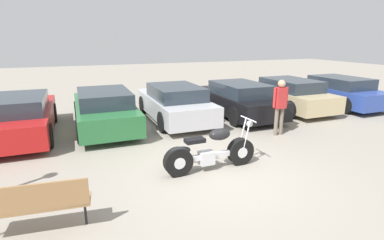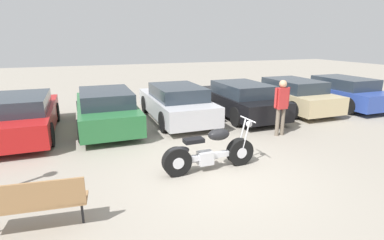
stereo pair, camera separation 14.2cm
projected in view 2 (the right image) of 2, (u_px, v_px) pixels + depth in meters
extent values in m
plane|color=gray|center=(220.00, 177.00, 6.48)|extent=(60.00, 60.00, 0.00)
cylinder|color=black|center=(240.00, 152.00, 7.06)|extent=(0.64, 0.22, 0.64)
cylinder|color=silver|center=(240.00, 152.00, 7.06)|extent=(0.26, 0.23, 0.26)
cylinder|color=black|center=(177.00, 162.00, 6.48)|extent=(0.64, 0.22, 0.64)
cylinder|color=silver|center=(177.00, 162.00, 6.48)|extent=(0.26, 0.23, 0.26)
cube|color=silver|center=(210.00, 156.00, 6.77)|extent=(1.20, 0.15, 0.12)
cube|color=silver|center=(205.00, 158.00, 6.74)|extent=(0.35, 0.25, 0.30)
ellipsoid|color=black|center=(219.00, 135.00, 6.72)|extent=(0.53, 0.32, 0.26)
cube|color=black|center=(194.00, 140.00, 6.51)|extent=(0.45, 0.25, 0.09)
ellipsoid|color=black|center=(179.00, 151.00, 6.44)|extent=(0.49, 0.21, 0.20)
cylinder|color=silver|center=(246.00, 137.00, 6.91)|extent=(0.22, 0.04, 0.78)
cylinder|color=silver|center=(242.00, 135.00, 7.07)|extent=(0.22, 0.04, 0.78)
cylinder|color=silver|center=(248.00, 119.00, 6.92)|extent=(0.05, 0.62, 0.03)
sphere|color=silver|center=(249.00, 124.00, 6.97)|extent=(0.15, 0.15, 0.15)
cylinder|color=silver|center=(194.00, 161.00, 6.81)|extent=(1.20, 0.12, 0.08)
cube|color=red|center=(23.00, 119.00, 9.16)|extent=(1.78, 4.52, 0.65)
cube|color=#28333D|center=(19.00, 103.00, 8.77)|extent=(1.57, 2.35, 0.44)
cylinder|color=black|center=(3.00, 116.00, 10.19)|extent=(0.20, 0.68, 0.68)
cylinder|color=black|center=(56.00, 112.00, 10.76)|extent=(0.20, 0.68, 0.68)
cylinder|color=black|center=(50.00, 135.00, 8.22)|extent=(0.20, 0.68, 0.68)
cube|color=#286B38|center=(106.00, 112.00, 10.07)|extent=(1.78, 4.52, 0.65)
cube|color=#28333D|center=(106.00, 97.00, 9.68)|extent=(1.57, 2.35, 0.44)
cylinder|color=black|center=(80.00, 110.00, 11.10)|extent=(0.20, 0.68, 0.68)
cylinder|color=black|center=(125.00, 106.00, 11.67)|extent=(0.20, 0.68, 0.68)
cylinder|color=black|center=(81.00, 131.00, 8.57)|extent=(0.20, 0.68, 0.68)
cylinder|color=black|center=(139.00, 125.00, 9.14)|extent=(0.20, 0.68, 0.68)
cube|color=#BCBCC1|center=(175.00, 105.00, 11.01)|extent=(1.78, 4.52, 0.65)
cube|color=#28333D|center=(177.00, 92.00, 10.62)|extent=(1.57, 2.35, 0.44)
cylinder|color=black|center=(145.00, 104.00, 12.04)|extent=(0.20, 0.68, 0.68)
cylinder|color=black|center=(184.00, 101.00, 12.61)|extent=(0.20, 0.68, 0.68)
cylinder|color=black|center=(164.00, 122.00, 9.51)|extent=(0.20, 0.68, 0.68)
cylinder|color=black|center=(212.00, 117.00, 10.08)|extent=(0.20, 0.68, 0.68)
cube|color=black|center=(238.00, 102.00, 11.63)|extent=(1.78, 4.52, 0.65)
cube|color=#28333D|center=(242.00, 89.00, 11.24)|extent=(1.57, 2.35, 0.44)
cylinder|color=black|center=(204.00, 101.00, 12.66)|extent=(0.20, 0.68, 0.68)
cylinder|color=black|center=(239.00, 98.00, 13.22)|extent=(0.20, 0.68, 0.68)
cylinder|color=black|center=(237.00, 117.00, 10.13)|extent=(0.20, 0.68, 0.68)
cylinder|color=black|center=(278.00, 113.00, 10.69)|extent=(0.20, 0.68, 0.68)
cube|color=#C6B284|center=(288.00, 97.00, 12.60)|extent=(1.78, 4.52, 0.65)
cube|color=#28333D|center=(294.00, 85.00, 12.21)|extent=(1.57, 2.35, 0.44)
cylinder|color=black|center=(253.00, 97.00, 13.63)|extent=(0.20, 0.68, 0.68)
cylinder|color=black|center=(284.00, 94.00, 14.19)|extent=(0.20, 0.68, 0.68)
cylinder|color=black|center=(294.00, 110.00, 11.10)|extent=(0.20, 0.68, 0.68)
cylinder|color=black|center=(329.00, 106.00, 11.66)|extent=(0.20, 0.68, 0.68)
cube|color=#2D479E|center=(338.00, 94.00, 13.25)|extent=(1.78, 4.52, 0.65)
cube|color=#28333D|center=(344.00, 83.00, 12.86)|extent=(1.57, 2.35, 0.44)
cylinder|color=black|center=(301.00, 94.00, 14.28)|extent=(0.20, 0.68, 0.68)
cylinder|color=black|center=(328.00, 92.00, 14.84)|extent=(0.20, 0.68, 0.68)
cylinder|color=black|center=(349.00, 106.00, 11.75)|extent=(0.20, 0.68, 0.68)
cylinder|color=black|center=(380.00, 103.00, 12.31)|extent=(0.20, 0.68, 0.68)
cube|color=#997047|center=(33.00, 204.00, 4.59)|extent=(1.62, 0.56, 0.05)
cube|color=#997047|center=(28.00, 197.00, 4.36)|extent=(1.58, 0.20, 0.44)
cylinder|color=black|center=(82.00, 211.00, 4.81)|extent=(0.04, 0.04, 0.45)
cylinder|color=#726656|center=(277.00, 122.00, 9.14)|extent=(0.12, 0.12, 0.85)
cylinder|color=#726656|center=(283.00, 122.00, 9.20)|extent=(0.12, 0.12, 0.85)
cube|color=red|center=(282.00, 98.00, 8.98)|extent=(0.34, 0.20, 0.64)
cylinder|color=red|center=(276.00, 98.00, 8.89)|extent=(0.08, 0.08, 0.59)
cylinder|color=red|center=(288.00, 97.00, 9.04)|extent=(0.08, 0.08, 0.59)
sphere|color=tan|center=(283.00, 84.00, 8.86)|extent=(0.23, 0.23, 0.23)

